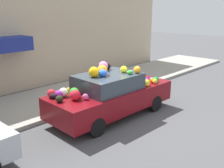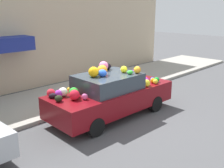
% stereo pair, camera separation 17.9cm
% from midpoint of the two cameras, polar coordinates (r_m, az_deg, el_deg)
% --- Properties ---
extents(ground_plane, '(60.00, 60.00, 0.00)m').
position_cam_midpoint_polar(ground_plane, '(9.09, -0.74, -6.75)').
color(ground_plane, '#4C4C4F').
extents(sidewalk_curb, '(24.00, 3.20, 0.13)m').
position_cam_midpoint_polar(sidewalk_curb, '(11.00, -10.87, -2.59)').
color(sidewalk_curb, '#9E998E').
rests_on(sidewalk_curb, ground).
extents(building_facade, '(18.00, 1.20, 5.34)m').
position_cam_midpoint_polar(building_facade, '(12.29, -18.23, 11.12)').
color(building_facade, '#C6B293').
rests_on(building_facade, ground).
extents(fire_hydrant, '(0.20, 0.20, 0.70)m').
position_cam_midpoint_polar(fire_hydrant, '(9.56, -9.86, -2.80)').
color(fire_hydrant, gold).
rests_on(fire_hydrant, sidewalk_curb).
extents(art_car, '(4.53, 1.84, 1.81)m').
position_cam_midpoint_polar(art_car, '(8.76, -0.85, -2.20)').
color(art_car, maroon).
rests_on(art_car, ground).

